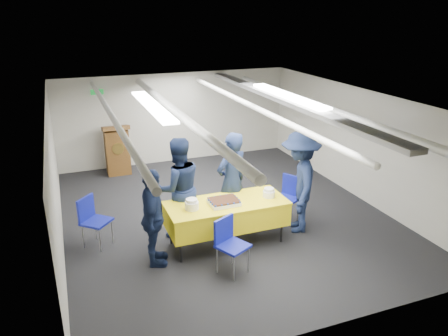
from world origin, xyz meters
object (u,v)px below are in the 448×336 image
Objects in this scene: chair_left at (92,216)px; sailor_b at (178,188)px; chair_right at (289,194)px; sailor_d at (299,182)px; sailor_a at (232,182)px; sailor_c at (153,218)px; serving_table at (227,214)px; podium at (117,149)px; chair_near at (229,240)px; sheet_cake at (224,202)px.

chair_left is 0.48× the size of sailor_b.
sailor_d is (-0.04, -0.42, 0.40)m from chair_right.
sailor_b is at bearing -7.65° from chair_left.
chair_left is at bearing -10.58° from sailor_b.
chair_left is 0.47× the size of sailor_d.
sailor_a is 1.15× the size of sailor_c.
sailor_c is at bearing -171.24° from serving_table.
podium is 3.46m from chair_left.
serving_table is 1.12× the size of sailor_a.
serving_table is 1.63× the size of podium.
podium reaches higher than chair_right.
sailor_b is (0.57, -3.54, 0.29)m from podium.
sailor_a reaches higher than chair_near.
chair_near and chair_right have the same top height.
serving_table is 1.49m from chair_right.
chair_right is 1.00× the size of chair_left.
serving_table is at bearing -163.38° from chair_right.
podium is at bearing -83.79° from sailor_b.
sailor_c is (-1.29, -0.20, 0.24)m from serving_table.
sailor_a is at bearing -89.03° from sailor_d.
chair_right is 2.14m from sailor_b.
chair_right is (2.67, -3.68, -0.08)m from podium.
chair_left is 3.63m from sailor_d.
sailor_d is at bearing -12.01° from chair_left.
serving_table is 1.44m from sailor_d.
sheet_cake is 0.27× the size of sailor_d.
chair_left is at bearing 158.72° from sheet_cake.
sailor_b is at bearing -23.87° from sailor_c.
sheet_cake is at bearing -68.25° from sailor_c.
podium is 1.44× the size of chair_near.
podium is at bearing 14.27° from sailor_c.
podium is at bearing 101.31° from chair_near.
serving_table is at bearing 39.32° from sailor_a.
sailor_b is (-0.68, 0.56, 0.35)m from serving_table.
sailor_c is (-1.02, 0.59, 0.26)m from chair_near.
sailor_a reaches higher than chair_left.
chair_near is at bearing -78.69° from podium.
chair_near and chair_left have the same top height.
sailor_d is (2.06, -0.55, 0.02)m from sailor_b.
sheet_cake is 0.28× the size of sailor_b.
sailor_c is (-2.71, -0.62, 0.26)m from chair_right.
chair_right is at bearing -160.39° from sailor_d.
sheet_cake is at bearing -143.21° from serving_table.
sailor_c is 0.86× the size of sailor_d.
chair_left is at bearing 140.39° from chair_near.
chair_left is (-3.56, 0.33, 0.00)m from chair_right.
sheet_cake is 0.87m from sailor_b.
chair_right is 2.79m from sailor_c.
sailor_c is 2.68m from sailor_d.
sailor_c is at bearing -60.89° from sailor_d.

